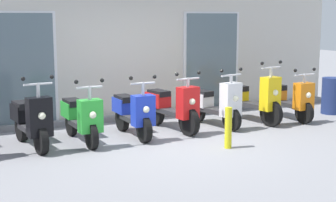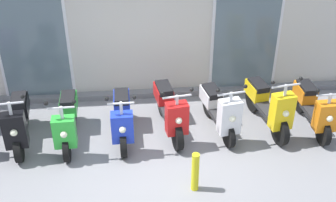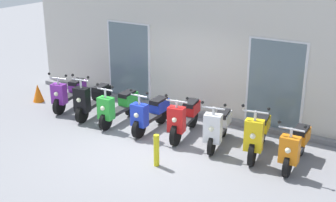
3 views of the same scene
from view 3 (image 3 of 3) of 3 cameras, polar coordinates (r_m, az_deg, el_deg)
ground_plane at (r=10.54m, az=-2.77°, el=-5.72°), size 40.00×40.00×0.00m
storefront_facade at (r=12.02m, az=3.89°, el=6.52°), size 10.83×0.50×3.68m
scooter_purple at (r=13.00m, az=-12.22°, el=1.02°), size 0.66×1.55×1.14m
scooter_black at (r=12.27m, az=-9.45°, el=0.22°), size 0.55×1.52×1.27m
scooter_green at (r=11.76m, az=-6.26°, el=-0.60°), size 0.51×1.57×1.18m
scooter_blue at (r=11.22m, az=-2.23°, el=-1.53°), size 0.52×1.52×1.19m
scooter_red at (r=10.91m, az=2.05°, el=-2.08°), size 0.62×1.67×1.20m
scooter_white at (r=10.45m, az=6.23°, el=-3.16°), size 0.64×1.50×1.22m
scooter_yellow at (r=10.16m, az=11.13°, el=-4.04°), size 0.66×1.67×1.32m
scooter_orange at (r=9.88m, az=15.60°, el=-5.37°), size 0.58×1.55×1.15m
traffic_cone at (r=13.79m, az=-15.90°, el=0.99°), size 0.32×0.32×0.52m
curb_bollard at (r=9.57m, az=-1.45°, el=-6.18°), size 0.12×0.12×0.70m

